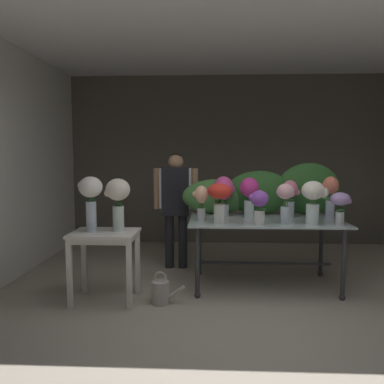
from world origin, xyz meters
TOP-DOWN VIEW (x-y plane):
  - ground_plane at (0.00, 1.88)m, footprint 8.25×8.25m
  - wall_back at (0.00, 3.75)m, footprint 5.59×0.12m
  - wall_left at (-2.79, 1.88)m, footprint 0.12×3.87m
  - ceiling_slab at (0.00, 1.88)m, footprint 5.71×3.87m
  - display_table_glass at (0.34, 1.44)m, footprint 1.75×1.02m
  - side_table_white at (-1.41, 0.90)m, footprint 0.69×0.52m
  - florist at (-0.77, 2.14)m, footprint 0.61×0.24m
  - foliage_backdrop at (0.43, 1.83)m, footprint 1.98×0.32m
  - vase_ivory_carnations at (0.81, 1.14)m, footprint 0.28×0.24m
  - vase_rosy_peonies at (0.65, 1.59)m, footprint 0.22×0.18m
  - vase_magenta_ranunculus at (0.17, 1.53)m, footprint 0.22×0.22m
  - vase_scarlet_anemones at (-0.20, 1.13)m, footprint 0.27×0.27m
  - vase_coral_dahlias at (1.09, 1.49)m, footprint 0.19×0.18m
  - vase_violet_freesia at (0.22, 1.07)m, footprint 0.21×0.19m
  - vase_fuchsia_roses at (-0.14, 1.66)m, footprint 0.27×0.25m
  - vase_lilac_hydrangea at (1.09, 1.13)m, footprint 0.23×0.21m
  - vase_blush_tulips at (0.51, 1.16)m, footprint 0.21×0.19m
  - vase_peach_lilies at (-0.41, 1.30)m, footprint 0.18×0.15m
  - vase_white_roses_tall at (-1.55, 0.90)m, footprint 0.27×0.25m
  - vase_cream_lisianthus_tall at (-1.27, 0.95)m, footprint 0.27×0.25m
  - watering_can at (-0.81, 0.84)m, footprint 0.35×0.18m

SIDE VIEW (x-z plane):
  - ground_plane at x=0.00m, z-range 0.00..0.00m
  - watering_can at x=-0.81m, z-range -0.05..0.30m
  - side_table_white at x=-1.41m, z-range 0.26..1.01m
  - display_table_glass at x=0.34m, z-range 0.28..1.09m
  - florist at x=-0.77m, z-range 0.19..1.76m
  - vase_violet_freesia at x=0.22m, z-range 0.83..1.20m
  - vase_lilac_hydrangea at x=1.09m, z-range 0.86..1.21m
  - vase_peach_lilies at x=-0.41m, z-range 0.84..1.24m
  - vase_rosy_peonies at x=0.65m, z-range 0.84..1.29m
  - vase_blush_tulips at x=0.51m, z-range 0.86..1.30m
  - foliage_backdrop at x=0.43m, z-range 0.76..1.41m
  - vase_scarlet_anemones at x=-0.20m, z-range 0.87..1.31m
  - vase_ivory_carnations at x=0.81m, z-range 0.86..1.32m
  - vase_fuchsia_roses at x=-0.14m, z-range 0.85..1.34m
  - vase_magenta_ranunculus at x=0.17m, z-range 0.86..1.34m
  - vase_cream_lisianthus_tall at x=-1.27m, z-range 0.82..1.38m
  - vase_coral_dahlias at x=1.09m, z-range 0.86..1.36m
  - vase_white_roses_tall at x=-1.55m, z-range 0.84..1.42m
  - wall_back at x=0.00m, z-range 0.00..2.91m
  - wall_left at x=-2.79m, z-range 0.00..2.91m
  - ceiling_slab at x=0.00m, z-range 2.91..3.03m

